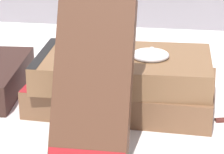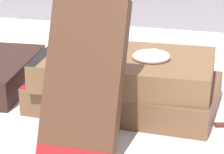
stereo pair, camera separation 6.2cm
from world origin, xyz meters
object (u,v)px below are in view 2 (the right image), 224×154
(book_flat_top, at_px, (121,69))
(book_leaning_front, at_px, (84,83))
(pocket_watch, at_px, (151,56))
(book_flat_bottom, at_px, (121,92))

(book_flat_top, bearing_deg, book_leaning_front, -97.39)
(book_leaning_front, height_order, pocket_watch, book_leaning_front)
(book_flat_top, relative_size, pocket_watch, 4.40)
(book_flat_bottom, bearing_deg, pocket_watch, -7.28)
(book_flat_bottom, relative_size, book_flat_top, 1.08)
(book_flat_bottom, xyz_separation_m, book_flat_top, (0.00, -0.01, 0.03))
(book_flat_top, distance_m, book_leaning_front, 0.12)
(book_flat_top, distance_m, pocket_watch, 0.04)
(book_flat_bottom, xyz_separation_m, book_leaning_front, (-0.01, -0.12, 0.06))
(book_flat_top, bearing_deg, book_flat_bottom, 102.34)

